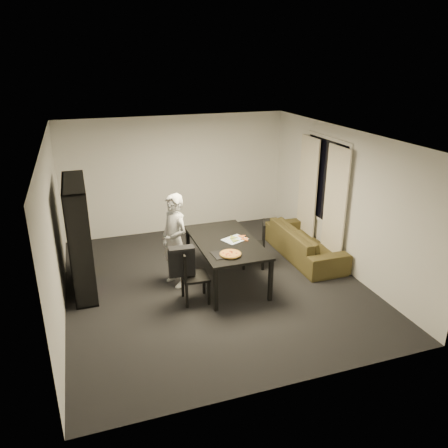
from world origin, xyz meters
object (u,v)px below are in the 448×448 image
object	(u,v)px
dining_table	(226,244)
chair_left	(190,273)
chair_right	(258,241)
baking_tray	(225,254)
bookshelf	(80,236)
pepperoni_pizza	(230,254)
person	(175,241)
sofa	(305,242)

from	to	relation	value
dining_table	chair_left	world-z (taller)	chair_left
chair_right	baking_tray	size ratio (longest dim) A/B	2.25
bookshelf	baking_tray	size ratio (longest dim) A/B	4.75
bookshelf	chair_right	bearing A→B (deg)	-3.64
dining_table	baking_tray	size ratio (longest dim) A/B	4.66
pepperoni_pizza	person	bearing A→B (deg)	134.10
chair_left	person	size ratio (longest dim) A/B	0.55
person	sofa	xyz separation A→B (m)	(2.68, 0.28, -0.52)
bookshelf	dining_table	distance (m)	2.47
bookshelf	pepperoni_pizza	bearing A→B (deg)	-27.15
chair_left	bookshelf	bearing A→B (deg)	60.28
baking_tray	sofa	distance (m)	2.29
pepperoni_pizza	sofa	size ratio (longest dim) A/B	0.17
bookshelf	chair_right	size ratio (longest dim) A/B	2.11
baking_tray	sofa	xyz separation A→B (m)	(2.01, 0.98, -0.48)
baking_tray	person	bearing A→B (deg)	133.64
dining_table	baking_tray	bearing A→B (deg)	-110.65
chair_left	pepperoni_pizza	xyz separation A→B (m)	(0.65, -0.11, 0.28)
baking_tray	dining_table	bearing A→B (deg)	69.35
baking_tray	pepperoni_pizza	xyz separation A→B (m)	(0.07, -0.06, 0.02)
chair_left	sofa	xyz separation A→B (m)	(2.59, 0.93, -0.21)
baking_tray	sofa	world-z (taller)	baking_tray
chair_left	baking_tray	xyz separation A→B (m)	(0.58, -0.05, 0.26)
dining_table	chair_left	distance (m)	0.93
chair_right	sofa	distance (m)	1.07
dining_table	sofa	xyz separation A→B (m)	(1.81, 0.45, -0.40)
chair_left	pepperoni_pizza	size ratio (longest dim) A/B	2.60
chair_left	dining_table	bearing A→B (deg)	-54.84
bookshelf	chair_left	world-z (taller)	bookshelf
person	sofa	distance (m)	2.74
person	pepperoni_pizza	bearing A→B (deg)	21.07
sofa	dining_table	bearing A→B (deg)	103.93
chair_right	baking_tray	xyz separation A→B (m)	(-0.97, -0.90, 0.27)
bookshelf	person	size ratio (longest dim) A/B	1.15
chair_left	person	xyz separation A→B (m)	(-0.09, 0.65, 0.31)
chair_right	baking_tray	world-z (taller)	chair_right
pepperoni_pizza	sofa	world-z (taller)	pepperoni_pizza
chair_right	person	size ratio (longest dim) A/B	0.55
baking_tray	chair_left	bearing A→B (deg)	175.54
dining_table	chair_right	xyz separation A→B (m)	(0.77, 0.37, -0.20)
bookshelf	chair_right	world-z (taller)	bookshelf
chair_right	person	bearing A→B (deg)	-61.85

